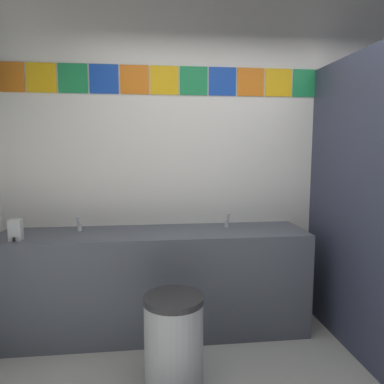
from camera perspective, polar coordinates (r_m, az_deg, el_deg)
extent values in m
cube|color=white|center=(3.31, 6.68, 5.01)|extent=(4.02, 0.08, 2.84)
cube|color=orange|center=(3.42, -26.86, 15.86)|extent=(0.24, 0.01, 0.24)
cube|color=yellow|center=(3.34, -22.64, 16.29)|extent=(0.24, 0.01, 0.24)
cube|color=#1E8C4C|center=(3.28, -18.24, 16.64)|extent=(0.24, 0.01, 0.24)
cube|color=#1947B7|center=(3.25, -13.69, 16.91)|extent=(0.24, 0.01, 0.24)
cube|color=orange|center=(3.23, -9.05, 17.08)|extent=(0.24, 0.01, 0.24)
cube|color=yellow|center=(3.23, -4.37, 17.14)|extent=(0.24, 0.01, 0.24)
cube|color=#1E8C4C|center=(3.25, 0.27, 17.09)|extent=(0.24, 0.01, 0.24)
cube|color=#1947B7|center=(3.29, 4.82, 16.95)|extent=(0.24, 0.01, 0.24)
cube|color=orange|center=(3.35, 9.23, 16.71)|extent=(0.24, 0.01, 0.24)
cube|color=yellow|center=(3.42, 13.46, 16.39)|extent=(0.24, 0.01, 0.24)
cube|color=#1E8C4C|center=(3.51, 17.47, 16.01)|extent=(0.24, 0.01, 0.24)
cube|color=#1947B7|center=(3.62, 21.24, 15.59)|extent=(0.24, 0.01, 0.24)
cube|color=orange|center=(3.74, 24.77, 15.13)|extent=(0.24, 0.01, 0.24)
cube|color=#4C515B|center=(3.10, -5.72, -13.91)|extent=(2.47, 0.56, 0.85)
cube|color=#4C515B|center=(3.25, -5.88, -5.86)|extent=(2.47, 0.03, 0.08)
cylinder|color=white|center=(3.02, -17.70, -7.45)|extent=(0.34, 0.34, 0.10)
cylinder|color=white|center=(3.04, 6.04, -7.08)|extent=(0.34, 0.34, 0.10)
cylinder|color=silver|center=(3.13, -17.27, -5.40)|extent=(0.04, 0.04, 0.05)
cylinder|color=silver|center=(3.07, -17.49, -4.33)|extent=(0.02, 0.06, 0.09)
cylinder|color=silver|center=(3.15, 5.50, -5.05)|extent=(0.04, 0.04, 0.05)
cylinder|color=silver|center=(3.09, 5.71, -3.98)|extent=(0.02, 0.06, 0.09)
cube|color=#B7BABF|center=(2.97, -26.02, -5.40)|extent=(0.09, 0.07, 0.16)
cylinder|color=black|center=(2.94, -26.24, -6.72)|extent=(0.02, 0.02, 0.03)
cube|color=#33384C|center=(2.95, 23.90, -1.89)|extent=(0.04, 1.35, 2.21)
cube|color=white|center=(3.67, 26.81, -8.94)|extent=(0.34, 0.17, 0.34)
cylinder|color=#999EA3|center=(2.53, -2.86, -22.71)|extent=(0.38, 0.38, 0.56)
cylinder|color=#262628|center=(2.40, -2.91, -16.52)|extent=(0.39, 0.39, 0.04)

